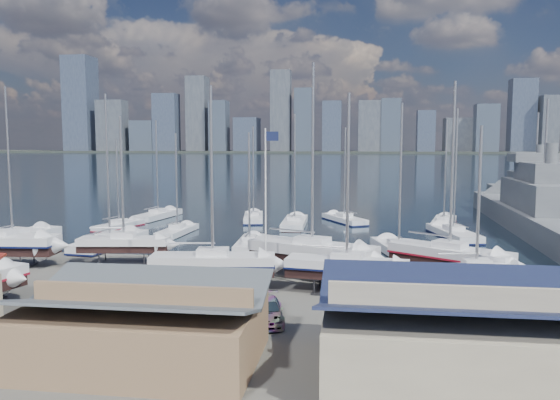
# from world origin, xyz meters

# --- Properties ---
(ground) EXTENTS (1400.00, 1400.00, 0.00)m
(ground) POSITION_xyz_m (0.00, -10.00, 0.00)
(ground) COLOR #605E59
(ground) RESTS_ON ground
(water) EXTENTS (1400.00, 600.00, 0.40)m
(water) POSITION_xyz_m (0.00, 300.00, -0.15)
(water) COLOR #182437
(water) RESTS_ON ground
(far_shore) EXTENTS (1400.00, 80.00, 2.20)m
(far_shore) POSITION_xyz_m (0.00, 560.00, 1.10)
(far_shore) COLOR #2D332D
(far_shore) RESTS_ON ground
(skyline) EXTENTS (639.14, 43.80, 107.69)m
(skyline) POSITION_xyz_m (-7.83, 553.76, 39.09)
(skyline) COLOR #475166
(skyline) RESTS_ON far_shore
(shed_grey) EXTENTS (12.60, 8.40, 4.17)m
(shed_grey) POSITION_xyz_m (0.00, -26.00, 2.15)
(shed_grey) COLOR #8C6B4C
(shed_grey) RESTS_ON ground
(shed_blue) EXTENTS (13.65, 9.45, 4.71)m
(shed_blue) POSITION_xyz_m (16.00, -26.00, 2.42)
(shed_blue) COLOR #BFB293
(shed_blue) RESTS_ON ground
(sailboat_cradle_2) EXTENTS (8.57, 3.45, 13.77)m
(sailboat_cradle_2) POSITION_xyz_m (-10.55, -4.32, 1.96)
(sailboat_cradle_2) COLOR #2D2D33
(sailboat_cradle_2) RESTS_ON ground
(sailboat_cradle_3) EXTENTS (9.92, 3.91, 15.63)m
(sailboat_cradle_3) POSITION_xyz_m (0.01, -11.81, 2.05)
(sailboat_cradle_3) COLOR #2D2D33
(sailboat_cradle_3) RESTS_ON ground
(sailboat_cradle_4) EXTENTS (11.37, 7.13, 17.86)m
(sailboat_cradle_4) POSITION_xyz_m (7.34, -7.00, 2.17)
(sailboat_cradle_4) COLOR #2D2D33
(sailboat_cradle_4) RESTS_ON ground
(sailboat_cradle_5) EXTENTS (9.48, 3.83, 14.97)m
(sailboat_cradle_5) POSITION_xyz_m (10.32, -11.71, 2.02)
(sailboat_cradle_5) COLOR #2D2D33
(sailboat_cradle_5) RESTS_ON ground
(sailboat_cradle_6) EXTENTS (9.92, 7.98, 16.25)m
(sailboat_cradle_6) POSITION_xyz_m (18.66, -6.55, 2.08)
(sailboat_cradle_6) COLOR #2D2D33
(sailboat_cradle_6) RESTS_ON ground
(sailboat_cradle_7) EXTENTS (7.76, 3.17, 12.57)m
(sailboat_cradle_7) POSITION_xyz_m (19.73, -11.52, 1.90)
(sailboat_cradle_7) COLOR #2D2D33
(sailboat_cradle_7) RESTS_ON ground
(sailboat_moored_0) EXTENTS (5.68, 12.74, 18.40)m
(sailboat_moored_0) POSITION_xyz_m (-27.67, 4.25, 0.31)
(sailboat_moored_0) COLOR black
(sailboat_moored_0) RESTS_ON water
(sailboat_moored_1) EXTENTS (4.41, 8.60, 12.38)m
(sailboat_moored_1) POSITION_xyz_m (-20.18, 15.86, 0.31)
(sailboat_moored_1) COLOR black
(sailboat_moored_1) RESTS_ON water
(sailboat_moored_2) EXTENTS (4.47, 10.51, 15.37)m
(sailboat_moored_2) POSITION_xyz_m (-18.49, 25.88, 0.32)
(sailboat_moored_2) COLOR black
(sailboat_moored_2) RESTS_ON water
(sailboat_moored_3) EXTENTS (4.60, 11.90, 17.34)m
(sailboat_moored_3) POSITION_xyz_m (-15.75, 3.75, 0.31)
(sailboat_moored_3) COLOR black
(sailboat_moored_3) RESTS_ON water
(sailboat_moored_4) EXTENTS (3.02, 8.83, 13.11)m
(sailboat_moored_4) POSITION_xyz_m (-10.95, 12.40, 0.32)
(sailboat_moored_4) COLOR black
(sailboat_moored_4) RESTS_ON water
(sailboat_moored_5) EXTENTS (4.26, 9.92, 14.36)m
(sailboat_moored_5) POSITION_xyz_m (-3.77, 25.35, 0.31)
(sailboat_moored_5) COLOR black
(sailboat_moored_5) RESTS_ON water
(sailboat_moored_6) EXTENTS (2.86, 8.81, 13.01)m
(sailboat_moored_6) POSITION_xyz_m (-0.46, 5.38, 0.31)
(sailboat_moored_6) COLOR black
(sailboat_moored_6) RESTS_ON water
(sailboat_moored_7) EXTENTS (3.24, 10.59, 15.88)m
(sailboat_moored_7) POSITION_xyz_m (2.78, 20.65, 0.32)
(sailboat_moored_7) COLOR black
(sailboat_moored_7) RESTS_ON water
(sailboat_moored_8) EXTENTS (6.92, 9.54, 14.13)m
(sailboat_moored_8) POSITION_xyz_m (9.40, 25.57, 0.31)
(sailboat_moored_8) COLOR black
(sailboat_moored_8) RESTS_ON water
(sailboat_moored_9) EXTENTS (5.52, 11.01, 16.01)m
(sailboat_moored_9) POSITION_xyz_m (15.36, 3.49, 0.32)
(sailboat_moored_9) COLOR black
(sailboat_moored_9) RESTS_ON water
(sailboat_moored_10) EXTENTS (5.31, 11.16, 16.08)m
(sailboat_moored_10) POSITION_xyz_m (22.64, 14.62, 0.31)
(sailboat_moored_10) COLOR black
(sailboat_moored_10) RESTS_ON water
(sailboat_moored_11) EXTENTS (5.03, 10.47, 15.09)m
(sailboat_moored_11) POSITION_xyz_m (22.94, 23.85, 0.31)
(sailboat_moored_11) COLOR black
(sailboat_moored_11) RESTS_ON water
(naval_ship_east) EXTENTS (10.26, 52.08, 18.66)m
(naval_ship_east) POSITION_xyz_m (34.78, 21.33, 1.67)
(naval_ship_east) COLOR slate
(naval_ship_east) RESTS_ON water
(naval_ship_west) EXTENTS (9.36, 46.60, 18.17)m
(naval_ship_west) POSITION_xyz_m (41.93, 47.77, 1.66)
(naval_ship_west) COLOR slate
(naval_ship_west) RESTS_ON water
(car_b) EXTENTS (4.82, 2.34, 1.52)m
(car_b) POSITION_xyz_m (-6.13, -20.16, 0.76)
(car_b) COLOR gray
(car_b) RESTS_ON ground
(car_c) EXTENTS (4.75, 6.41, 1.62)m
(car_c) POSITION_xyz_m (0.59, -18.11, 0.81)
(car_c) COLOR gray
(car_c) RESTS_ON ground
(car_d) EXTENTS (2.96, 5.20, 1.42)m
(car_d) POSITION_xyz_m (5.42, -18.85, 0.71)
(car_d) COLOR gray
(car_d) RESTS_ON ground
(flagpole) EXTENTS (1.10, 0.12, 12.49)m
(flagpole) POSITION_xyz_m (3.89, -9.55, 7.22)
(flagpole) COLOR white
(flagpole) RESTS_ON ground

